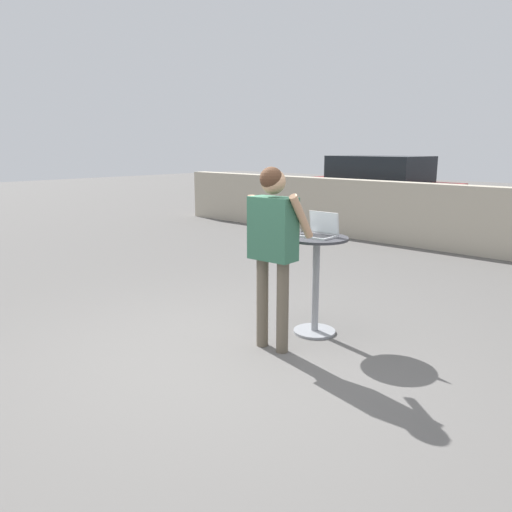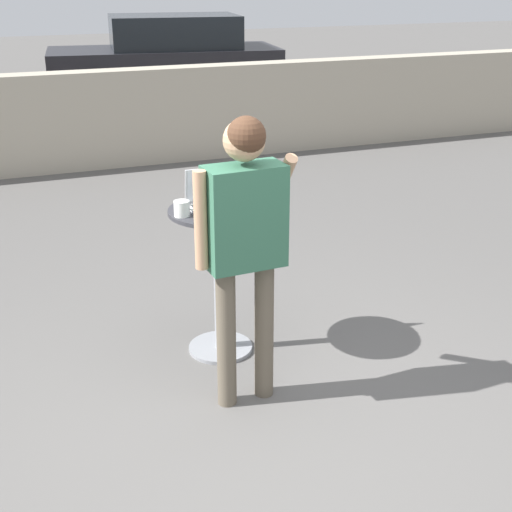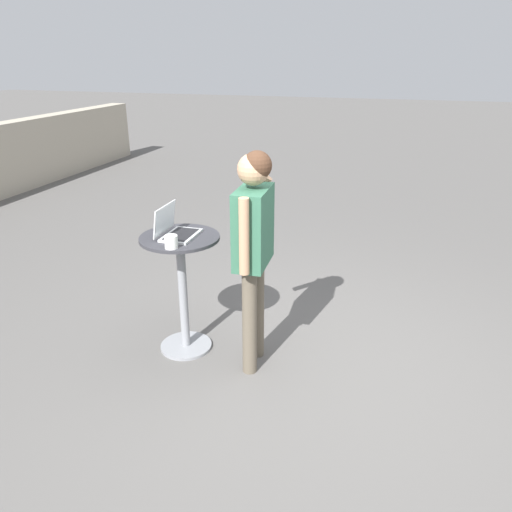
# 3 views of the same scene
# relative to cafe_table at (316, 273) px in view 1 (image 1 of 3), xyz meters

# --- Properties ---
(ground_plane) EXTENTS (50.00, 50.00, 0.00)m
(ground_plane) POSITION_rel_cafe_table_xyz_m (-0.12, -1.07, -0.62)
(ground_plane) COLOR #5B5956
(pavement_kerb) EXTENTS (14.82, 0.35, 1.18)m
(pavement_kerb) POSITION_rel_cafe_table_xyz_m (-0.12, 4.95, -0.03)
(pavement_kerb) COLOR #B2A893
(pavement_kerb) RESTS_ON ground_plane
(cafe_table) EXTENTS (0.61, 0.61, 0.98)m
(cafe_table) POSITION_rel_cafe_table_xyz_m (0.00, 0.00, 0.00)
(cafe_table) COLOR gray
(cafe_table) RESTS_ON ground_plane
(laptop) EXTENTS (0.34, 0.26, 0.24)m
(laptop) POSITION_rel_cafe_table_xyz_m (-0.00, 0.03, 0.41)
(laptop) COLOR silver
(laptop) RESTS_ON cafe_table
(coffee_mug) EXTENTS (0.13, 0.09, 0.09)m
(coffee_mug) POSITION_rel_cafe_table_xyz_m (-0.24, -0.05, 0.41)
(coffee_mug) COLOR white
(coffee_mug) RESTS_ON cafe_table
(standing_person) EXTENTS (0.57, 0.38, 1.67)m
(standing_person) POSITION_rel_cafe_table_xyz_m (-0.04, -0.60, 0.45)
(standing_person) COLOR brown
(standing_person) RESTS_ON ground_plane
(parked_car_near_street) EXTENTS (4.47, 2.01, 1.61)m
(parked_car_near_street) POSITION_rel_cafe_table_xyz_m (-3.85, 7.68, 0.19)
(parked_car_near_street) COLOR maroon
(parked_car_near_street) RESTS_ON ground_plane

